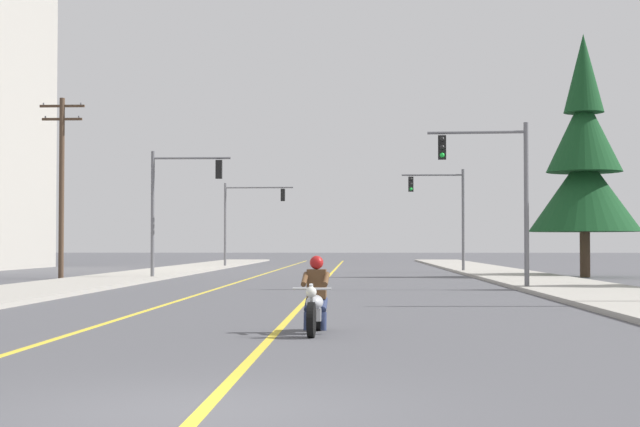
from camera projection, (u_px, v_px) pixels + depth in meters
name	position (u px, v px, depth m)	size (l,w,h in m)	color
ground_plane	(191.00, 410.00, 10.26)	(400.00, 400.00, 0.00)	#515156
lane_stripe_center	(329.00, 275.00, 55.20)	(0.16, 100.00, 0.01)	yellow
lane_stripe_left	(260.00, 275.00, 55.34)	(0.16, 100.00, 0.01)	yellow
sidewalk_kerb_right	(522.00, 277.00, 49.85)	(4.40, 110.00, 0.14)	#ADA89E
sidewalk_kerb_left	(129.00, 277.00, 50.58)	(4.40, 110.00, 0.14)	#ADA89E
motorcycle_with_rider	(315.00, 302.00, 19.01)	(0.70, 2.19, 1.46)	black
traffic_signal_near_right	(498.00, 181.00, 37.68)	(3.72, 0.43, 6.20)	slate
traffic_signal_near_left	(175.00, 196.00, 49.06)	(3.87, 0.37, 6.20)	slate
traffic_signal_mid_right	(446.00, 205.00, 60.85)	(3.77, 0.37, 6.20)	slate
traffic_signal_mid_left	(245.00, 211.00, 74.36)	(5.10, 0.43, 6.20)	slate
utility_pole_left_near	(62.00, 181.00, 50.08)	(2.23, 0.26, 8.92)	#4C3828
conifer_tree_right_verge_far	(584.00, 165.00, 52.28)	(5.71, 5.71, 12.58)	#4C3828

